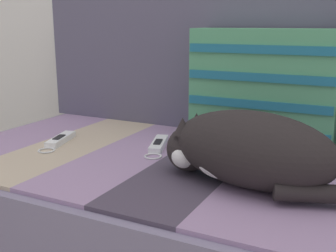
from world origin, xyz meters
The scene contains 6 objects.
couch centered at (0.00, 0.12, 0.18)m, with size 1.75×0.85×0.37m.
sofa_backrest centered at (0.00, 0.48, 0.60)m, with size 1.72×0.14×0.45m.
throw_pillow_striped centered at (-0.01, 0.33, 0.54)m, with size 0.42×0.14×0.34m.
sleeping_cat centered at (0.04, -0.01, 0.45)m, with size 0.46×0.24×0.17m.
game_remote_near centered at (-0.26, 0.16, 0.38)m, with size 0.11×0.20×0.02m.
game_remote_far centered at (-0.56, 0.07, 0.38)m, with size 0.09×0.20×0.02m.
Camera 1 is at (0.30, -0.89, 0.73)m, focal length 45.00 mm.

